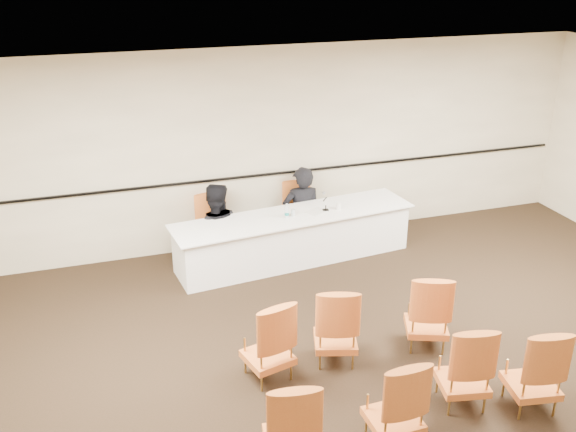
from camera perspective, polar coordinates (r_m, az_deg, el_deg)
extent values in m
plane|color=black|center=(7.00, 8.82, -15.18)|extent=(10.00, 10.00, 0.00)
plane|color=silver|center=(5.68, 10.65, 9.42)|extent=(10.00, 10.00, 0.00)
cube|color=beige|center=(9.65, -1.25, 6.12)|extent=(10.00, 0.04, 3.00)
cube|color=black|center=(9.74, -1.16, 3.80)|extent=(9.80, 0.04, 0.03)
imported|color=black|center=(9.94, 1.22, -0.18)|extent=(0.64, 0.45, 1.67)
imported|color=black|center=(9.48, -6.45, -1.71)|extent=(0.88, 0.74, 1.61)
cube|color=silver|center=(9.33, 2.54, 0.40)|extent=(0.37, 0.33, 0.00)
cylinder|color=silver|center=(9.16, 0.46, 0.30)|extent=(0.08, 0.08, 0.10)
cylinder|color=white|center=(9.41, 4.55, 0.92)|extent=(0.10, 0.10, 0.12)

